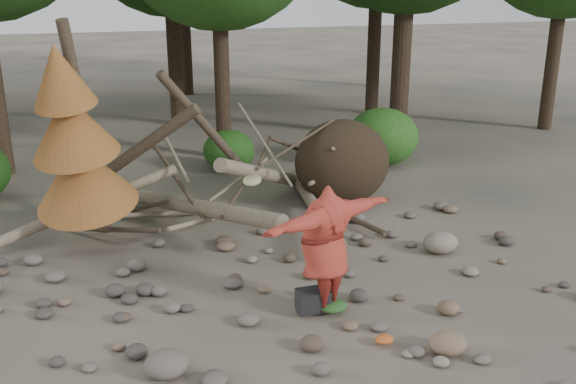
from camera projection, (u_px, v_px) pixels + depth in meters
name	position (u px, v px, depth m)	size (l,w,h in m)	color
ground	(299.00, 305.00, 10.26)	(120.00, 120.00, 0.00)	#514C44
deadfall_pile	(319.00, 167.00, 14.39)	(8.55, 5.24, 3.30)	#332619
dead_conifer	(76.00, 144.00, 11.67)	(2.06, 2.16, 4.35)	#4C3F30
bush_mid	(229.00, 151.00, 17.34)	(1.40, 1.40, 1.12)	#265A1A
bush_right	(382.00, 137.00, 17.83)	(2.00, 2.00, 1.60)	#2F6B21
frisbee_thrower	(325.00, 248.00, 9.69)	(2.65, 1.48, 2.38)	#AA3226
backpack	(313.00, 303.00, 9.96)	(0.50, 0.33, 0.33)	black
cloth_green	(333.00, 309.00, 9.96)	(0.45, 0.37, 0.17)	#2C5D25
cloth_orange	(384.00, 342.00, 9.10)	(0.27, 0.22, 0.10)	#C35821
boulder_front_left	(167.00, 364.00, 8.37)	(0.59, 0.53, 0.35)	#696057
boulder_front_right	(448.00, 343.00, 8.89)	(0.53, 0.48, 0.32)	#856953
boulder_mid_right	(441.00, 242.00, 12.19)	(0.67, 0.60, 0.40)	gray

